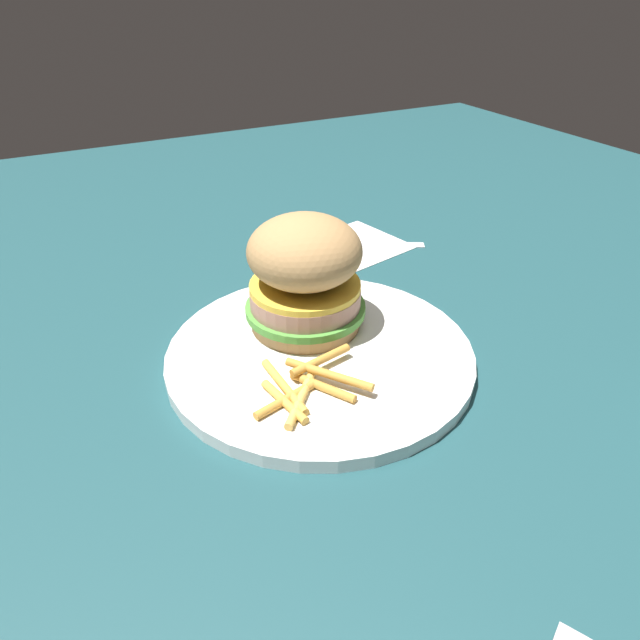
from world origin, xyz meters
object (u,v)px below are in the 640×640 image
at_px(napkin, 355,244).
at_px(fork, 354,243).
at_px(plate, 320,354).
at_px(fries_pile, 305,386).
at_px(sandwich, 305,274).

height_order(napkin, fork, fork).
relative_size(plate, fries_pile, 2.63).
xyz_separation_m(plate, fork, (0.15, 0.20, -0.00)).
height_order(plate, fork, plate).
xyz_separation_m(fries_pile, fork, (0.19, 0.24, -0.01)).
xyz_separation_m(sandwich, napkin, (0.15, 0.15, -0.06)).
height_order(sandwich, napkin, sandwich).
relative_size(sandwich, fork, 0.70).
height_order(plate, fries_pile, fries_pile).
relative_size(napkin, fork, 0.69).
bearing_deg(plate, fork, 52.26).
height_order(sandwich, fork, sandwich).
bearing_deg(fries_pile, fork, 51.97).
bearing_deg(fries_pile, plate, 50.75).
height_order(plate, sandwich, sandwich).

